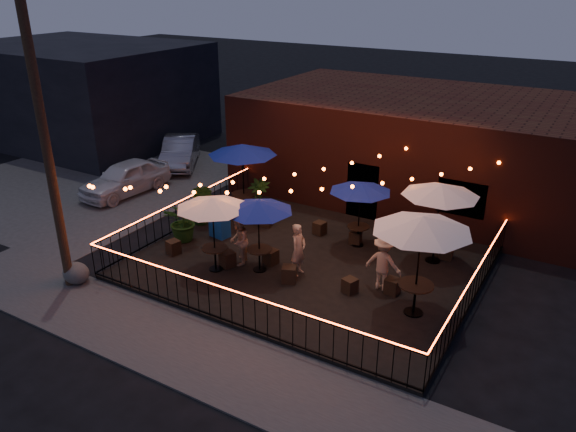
{
  "coord_description": "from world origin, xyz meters",
  "views": [
    {
      "loc": [
        7.37,
        -11.59,
        8.37
      ],
      "look_at": [
        -0.99,
        2.44,
        1.31
      ],
      "focal_mm": 35.0,
      "sensor_mm": 36.0,
      "label": 1
    }
  ],
  "objects_px": {
    "cafe_table_2": "(258,207)",
    "cafe_table_3": "(360,188)",
    "cafe_table_0": "(212,204)",
    "cafe_table_1": "(242,150)",
    "utility_pole": "(47,154)",
    "cafe_table_4": "(422,225)",
    "boulder": "(76,273)",
    "cooler": "(220,224)",
    "cafe_table_5": "(441,191)"
  },
  "relations": [
    {
      "from": "cafe_table_5",
      "to": "cooler",
      "type": "distance_m",
      "value": 7.3
    },
    {
      "from": "cafe_table_1",
      "to": "cooler",
      "type": "xyz_separation_m",
      "value": [
        0.34,
        -1.94,
        -2.04
      ]
    },
    {
      "from": "cafe_table_3",
      "to": "cafe_table_5",
      "type": "bearing_deg",
      "value": 4.39
    },
    {
      "from": "cafe_table_3",
      "to": "cafe_table_4",
      "type": "relative_size",
      "value": 0.79
    },
    {
      "from": "cafe_table_0",
      "to": "cafe_table_4",
      "type": "distance_m",
      "value": 6.0
    },
    {
      "from": "cafe_table_0",
      "to": "cafe_table_2",
      "type": "xyz_separation_m",
      "value": [
        1.16,
        0.64,
        -0.08
      ]
    },
    {
      "from": "cafe_table_5",
      "to": "boulder",
      "type": "relative_size",
      "value": 3.57
    },
    {
      "from": "cafe_table_2",
      "to": "cafe_table_4",
      "type": "height_order",
      "value": "cafe_table_4"
    },
    {
      "from": "utility_pole",
      "to": "cafe_table_3",
      "type": "bearing_deg",
      "value": 45.89
    },
    {
      "from": "cafe_table_3",
      "to": "cafe_table_4",
      "type": "distance_m",
      "value": 4.19
    },
    {
      "from": "cafe_table_0",
      "to": "cafe_table_4",
      "type": "bearing_deg",
      "value": 7.36
    },
    {
      "from": "cafe_table_1",
      "to": "cafe_table_4",
      "type": "relative_size",
      "value": 1.11
    },
    {
      "from": "cafe_table_1",
      "to": "cafe_table_4",
      "type": "distance_m",
      "value": 8.19
    },
    {
      "from": "cafe_table_0",
      "to": "cafe_table_1",
      "type": "distance_m",
      "value": 4.22
    },
    {
      "from": "utility_pole",
      "to": "cafe_table_1",
      "type": "height_order",
      "value": "utility_pole"
    },
    {
      "from": "cafe_table_1",
      "to": "boulder",
      "type": "xyz_separation_m",
      "value": [
        -1.52,
        -6.42,
        -2.3
      ]
    },
    {
      "from": "cafe_table_5",
      "to": "cafe_table_0",
      "type": "bearing_deg",
      "value": -144.54
    },
    {
      "from": "cafe_table_0",
      "to": "cooler",
      "type": "distance_m",
      "value": 2.88
    },
    {
      "from": "cafe_table_0",
      "to": "utility_pole",
      "type": "bearing_deg",
      "value": -139.91
    },
    {
      "from": "cafe_table_0",
      "to": "cafe_table_2",
      "type": "relative_size",
      "value": 1.1
    },
    {
      "from": "cafe_table_5",
      "to": "utility_pole",
      "type": "bearing_deg",
      "value": -142.75
    },
    {
      "from": "cooler",
      "to": "boulder",
      "type": "distance_m",
      "value": 4.86
    },
    {
      "from": "utility_pole",
      "to": "cooler",
      "type": "height_order",
      "value": "utility_pole"
    },
    {
      "from": "cafe_table_0",
      "to": "cafe_table_2",
      "type": "distance_m",
      "value": 1.33
    },
    {
      "from": "cafe_table_4",
      "to": "cafe_table_5",
      "type": "xyz_separation_m",
      "value": [
        -0.46,
        3.13,
        -0.21
      ]
    },
    {
      "from": "utility_pole",
      "to": "cafe_table_1",
      "type": "bearing_deg",
      "value": 76.38
    },
    {
      "from": "cafe_table_3",
      "to": "cafe_table_4",
      "type": "bearing_deg",
      "value": -45.09
    },
    {
      "from": "cafe_table_0",
      "to": "cafe_table_1",
      "type": "xyz_separation_m",
      "value": [
        -1.64,
        3.87,
        0.34
      ]
    },
    {
      "from": "cafe_table_2",
      "to": "cafe_table_3",
      "type": "xyz_separation_m",
      "value": [
        1.84,
        3.07,
        -0.06
      ]
    },
    {
      "from": "boulder",
      "to": "utility_pole",
      "type": "bearing_deg",
      "value": -114.53
    },
    {
      "from": "utility_pole",
      "to": "cafe_table_3",
      "type": "distance_m",
      "value": 9.16
    },
    {
      "from": "cafe_table_0",
      "to": "boulder",
      "type": "relative_size",
      "value": 3.08
    },
    {
      "from": "cafe_table_2",
      "to": "cooler",
      "type": "bearing_deg",
      "value": 152.4
    },
    {
      "from": "cooler",
      "to": "cafe_table_4",
      "type": "bearing_deg",
      "value": 0.12
    },
    {
      "from": "utility_pole",
      "to": "cafe_table_4",
      "type": "distance_m",
      "value": 9.91
    },
    {
      "from": "cafe_table_3",
      "to": "cafe_table_5",
      "type": "height_order",
      "value": "cafe_table_5"
    },
    {
      "from": "cafe_table_2",
      "to": "cafe_table_3",
      "type": "bearing_deg",
      "value": 59.05
    },
    {
      "from": "cafe_table_4",
      "to": "boulder",
      "type": "bearing_deg",
      "value": -159.98
    },
    {
      "from": "cafe_table_1",
      "to": "boulder",
      "type": "relative_size",
      "value": 3.58
    },
    {
      "from": "cafe_table_2",
      "to": "cafe_table_1",
      "type": "bearing_deg",
      "value": 131.0
    },
    {
      "from": "utility_pole",
      "to": "boulder",
      "type": "xyz_separation_m",
      "value": [
        0.08,
        0.18,
        -3.66
      ]
    },
    {
      "from": "cafe_table_0",
      "to": "cooler",
      "type": "bearing_deg",
      "value": 123.94
    },
    {
      "from": "cafe_table_2",
      "to": "cafe_table_5",
      "type": "bearing_deg",
      "value": 37.04
    },
    {
      "from": "cooler",
      "to": "cafe_table_2",
      "type": "bearing_deg",
      "value": -18.33
    },
    {
      "from": "cafe_table_1",
      "to": "cafe_table_2",
      "type": "distance_m",
      "value": 4.3
    },
    {
      "from": "cafe_table_1",
      "to": "cafe_table_2",
      "type": "bearing_deg",
      "value": -49.0
    },
    {
      "from": "utility_pole",
      "to": "cafe_table_1",
      "type": "xyz_separation_m",
      "value": [
        1.6,
        6.6,
        -1.37
      ]
    },
    {
      "from": "cafe_table_5",
      "to": "cafe_table_4",
      "type": "bearing_deg",
      "value": -81.67
    },
    {
      "from": "cafe_table_1",
      "to": "cooler",
      "type": "bearing_deg",
      "value": -79.97
    },
    {
      "from": "cafe_table_0",
      "to": "cooler",
      "type": "height_order",
      "value": "cafe_table_0"
    }
  ]
}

